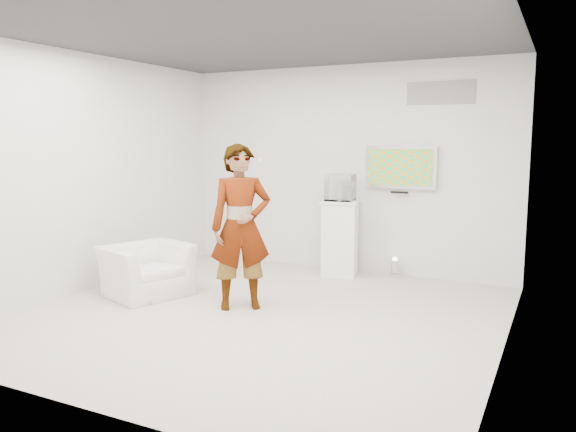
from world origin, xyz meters
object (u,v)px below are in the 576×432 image
Objects in this scene: tv at (401,167)px; armchair at (146,270)px; person at (241,227)px; floor_uplight at (395,268)px; pedestal at (340,238)px.

armchair is at bearing -136.88° from tv.
person reaches higher than floor_uplight.
tv reaches higher than armchair.
tv is at bearing 25.42° from person.
armchair is 3.55× the size of floor_uplight.
tv is at bearing -27.58° from armchair.
floor_uplight is (1.19, 2.21, -0.80)m from person.
floor_uplight is (0.75, 0.21, -0.40)m from pedestal.
person is 1.75× the size of pedestal.
floor_uplight is (2.53, 2.29, -0.18)m from armchair.
person is at bearing -67.66° from armchair.
person reaches higher than armchair.
tv is 3.64× the size of floor_uplight.
person is 6.86× the size of floor_uplight.
person is 2.64m from floor_uplight.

